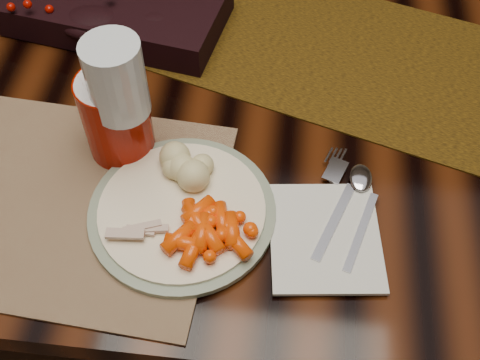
# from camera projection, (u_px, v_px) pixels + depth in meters

# --- Properties ---
(floor) EXTENTS (5.00, 5.00, 0.00)m
(floor) POSITION_uv_depth(u_px,v_px,m) (239.00, 274.00, 1.58)
(floor) COLOR black
(floor) RESTS_ON ground
(dining_table) EXTENTS (1.80, 1.00, 0.75)m
(dining_table) POSITION_uv_depth(u_px,v_px,m) (239.00, 192.00, 1.27)
(dining_table) COLOR black
(dining_table) RESTS_ON floor
(table_runner) EXTENTS (1.59, 0.78, 0.00)m
(table_runner) POSITION_uv_depth(u_px,v_px,m) (273.00, 34.00, 1.00)
(table_runner) COLOR #593109
(table_runner) RESTS_ON dining_table
(centerpiece) EXTENTS (0.38, 0.24, 0.07)m
(centerpiece) POSITION_uv_depth(u_px,v_px,m) (116.00, 4.00, 0.99)
(centerpiece) COLOR black
(centerpiece) RESTS_ON table_runner
(placemat_main) EXTENTS (0.47, 0.36, 0.00)m
(placemat_main) POSITION_uv_depth(u_px,v_px,m) (49.00, 199.00, 0.80)
(placemat_main) COLOR brown
(placemat_main) RESTS_ON dining_table
(dinner_plate) EXTENTS (0.30, 0.30, 0.01)m
(dinner_plate) POSITION_uv_depth(u_px,v_px,m) (182.00, 211.00, 0.78)
(dinner_plate) COLOR #FBE9C3
(dinner_plate) RESTS_ON placemat_main
(baby_carrots) EXTENTS (0.12, 0.11, 0.02)m
(baby_carrots) POSITION_uv_depth(u_px,v_px,m) (214.00, 231.00, 0.74)
(baby_carrots) COLOR #F74103
(baby_carrots) RESTS_ON dinner_plate
(mashed_potatoes) EXTENTS (0.09, 0.08, 0.04)m
(mashed_potatoes) POSITION_uv_depth(u_px,v_px,m) (188.00, 166.00, 0.79)
(mashed_potatoes) COLOR #D8C074
(mashed_potatoes) RESTS_ON dinner_plate
(turkey_shreds) EXTENTS (0.07, 0.07, 0.02)m
(turkey_shreds) POSITION_uv_depth(u_px,v_px,m) (139.00, 227.00, 0.75)
(turkey_shreds) COLOR tan
(turkey_shreds) RESTS_ON dinner_plate
(napkin) EXTENTS (0.16, 0.18, 0.01)m
(napkin) POSITION_uv_depth(u_px,v_px,m) (325.00, 237.00, 0.76)
(napkin) COLOR silver
(napkin) RESTS_ON placemat_main
(fork) EXTENTS (0.08, 0.16, 0.00)m
(fork) POSITION_uv_depth(u_px,v_px,m) (334.00, 208.00, 0.79)
(fork) COLOR silver
(fork) RESTS_ON napkin
(spoon) EXTENTS (0.08, 0.16, 0.00)m
(spoon) POSITION_uv_depth(u_px,v_px,m) (361.00, 214.00, 0.78)
(spoon) COLOR #A7A6C1
(spoon) RESTS_ON napkin
(red_cup) EXTENTS (0.12, 0.12, 0.13)m
(red_cup) POSITION_uv_depth(u_px,v_px,m) (116.00, 116.00, 0.81)
(red_cup) COLOR #8B0C00
(red_cup) RESTS_ON placemat_main
(wine_glass) EXTENTS (0.08, 0.08, 0.20)m
(wine_glass) POSITION_uv_depth(u_px,v_px,m) (123.00, 107.00, 0.77)
(wine_glass) COLOR silver
(wine_glass) RESTS_ON dining_table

